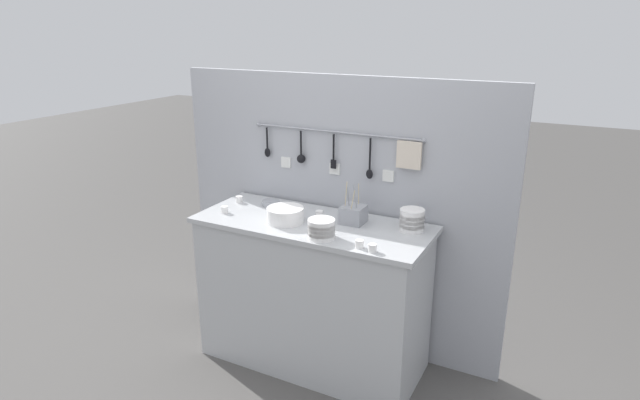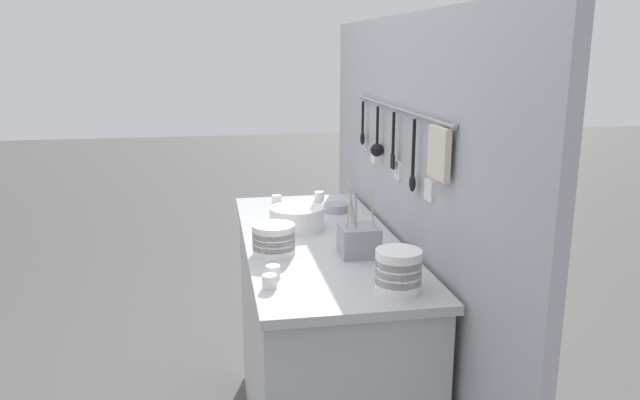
% 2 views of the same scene
% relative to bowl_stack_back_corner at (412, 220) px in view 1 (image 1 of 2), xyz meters
% --- Properties ---
extents(ground_plane, '(20.00, 20.00, 0.00)m').
position_rel_bowl_stack_back_corner_xyz_m(ground_plane, '(-0.57, -0.14, -1.02)').
color(ground_plane, '#514F4C').
extents(counter, '(1.43, 0.58, 0.96)m').
position_rel_bowl_stack_back_corner_xyz_m(counter, '(-0.57, -0.14, -0.54)').
color(counter, '#B7BABC').
rests_on(counter, ground).
extents(back_wall, '(2.23, 0.09, 1.79)m').
position_rel_bowl_stack_back_corner_xyz_m(back_wall, '(-0.57, 0.19, -0.12)').
color(back_wall, '#A8AAB2').
rests_on(back_wall, ground).
extents(bowl_stack_back_corner, '(0.14, 0.14, 0.13)m').
position_rel_bowl_stack_back_corner_xyz_m(bowl_stack_back_corner, '(0.00, 0.00, 0.00)').
color(bowl_stack_back_corner, white).
rests_on(bowl_stack_back_corner, counter).
extents(bowl_stack_wide_centre, '(0.15, 0.15, 0.11)m').
position_rel_bowl_stack_back_corner_xyz_m(bowl_stack_wide_centre, '(-0.41, -0.33, -0.01)').
color(bowl_stack_wide_centre, white).
rests_on(bowl_stack_wide_centre, counter).
extents(plate_stack, '(0.22, 0.22, 0.09)m').
position_rel_bowl_stack_back_corner_xyz_m(plate_stack, '(-0.71, -0.21, -0.02)').
color(plate_stack, white).
rests_on(plate_stack, counter).
extents(steel_mixing_bowl, '(0.11, 0.11, 0.04)m').
position_rel_bowl_stack_back_corner_xyz_m(steel_mixing_bowl, '(-0.95, 0.00, -0.05)').
color(steel_mixing_bowl, '#93969E').
rests_on(steel_mixing_bowl, counter).
extents(cutlery_caddy, '(0.13, 0.13, 0.26)m').
position_rel_bowl_stack_back_corner_xyz_m(cutlery_caddy, '(-0.35, -0.04, -0.01)').
color(cutlery_caddy, '#93969E').
rests_on(cutlery_caddy, counter).
extents(cup_edge_near, '(0.05, 0.05, 0.04)m').
position_rel_bowl_stack_back_corner_xyz_m(cup_edge_near, '(-0.17, -0.36, -0.04)').
color(cup_edge_near, white).
rests_on(cup_edge_near, counter).
extents(cup_by_caddy, '(0.05, 0.05, 0.04)m').
position_rel_bowl_stack_back_corner_xyz_m(cup_by_caddy, '(-0.09, -0.38, -0.04)').
color(cup_by_caddy, white).
rests_on(cup_by_caddy, counter).
extents(cup_back_right, '(0.05, 0.05, 0.04)m').
position_rel_bowl_stack_back_corner_xyz_m(cup_back_right, '(-0.57, -0.05, -0.04)').
color(cup_back_right, white).
rests_on(cup_back_right, counter).
extents(cup_front_left, '(0.05, 0.05, 0.04)m').
position_rel_bowl_stack_back_corner_xyz_m(cup_front_left, '(-1.17, -0.04, -0.04)').
color(cup_front_left, white).
rests_on(cup_front_left, counter).
extents(cup_beside_plates, '(0.05, 0.05, 0.04)m').
position_rel_bowl_stack_back_corner_xyz_m(cup_beside_plates, '(-1.13, -0.25, -0.04)').
color(cup_beside_plates, white).
rests_on(cup_beside_plates, counter).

